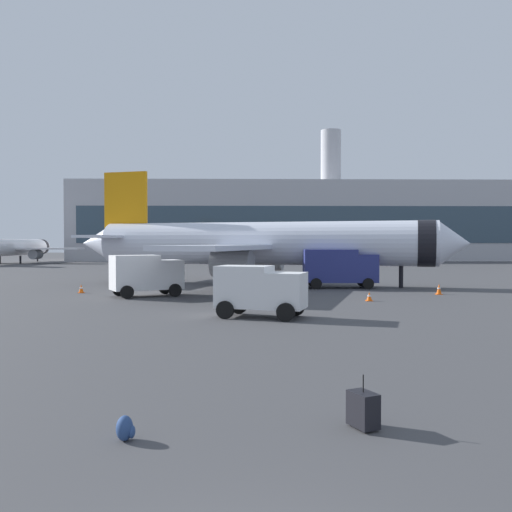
% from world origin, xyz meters
% --- Properties ---
extents(airplane_at_gate, '(35.09, 32.02, 10.50)m').
position_xyz_m(airplane_at_gate, '(1.24, 43.42, 3.66)').
color(airplane_at_gate, silver).
rests_on(airplane_at_gate, ground).
extents(airplane_taxiing, '(25.31, 28.07, 8.24)m').
position_xyz_m(airplane_taxiing, '(-41.96, 94.40, 2.87)').
color(airplane_taxiing, white).
rests_on(airplane_taxiing, ground).
extents(service_truck, '(5.28, 4.14, 2.90)m').
position_xyz_m(service_truck, '(-7.00, 33.04, 1.61)').
color(service_truck, white).
rests_on(service_truck, ground).
extents(fuel_truck, '(6.05, 2.84, 3.20)m').
position_xyz_m(fuel_truck, '(7.74, 39.76, 1.77)').
color(fuel_truck, navy).
rests_on(fuel_truck, ground).
extents(cargo_van, '(4.81, 3.45, 2.60)m').
position_xyz_m(cargo_van, '(0.70, 22.14, 1.45)').
color(cargo_van, white).
rests_on(cargo_van, ground).
extents(safety_cone_near, '(0.44, 0.44, 0.82)m').
position_xyz_m(safety_cone_near, '(3.84, 50.11, 0.41)').
color(safety_cone_near, '#F2590C').
rests_on(safety_cone_near, ground).
extents(safety_cone_mid, '(0.44, 0.44, 0.59)m').
position_xyz_m(safety_cone_mid, '(7.96, 29.69, 0.29)').
color(safety_cone_mid, '#F2590C').
rests_on(safety_cone_mid, ground).
extents(safety_cone_far, '(0.44, 0.44, 0.64)m').
position_xyz_m(safety_cone_far, '(-12.32, 35.76, 0.31)').
color(safety_cone_far, '#F2590C').
rests_on(safety_cone_far, ground).
extents(safety_cone_outer, '(0.44, 0.44, 0.79)m').
position_xyz_m(safety_cone_outer, '(14.03, 34.01, 0.39)').
color(safety_cone_outer, '#F2590C').
rests_on(safety_cone_outer, ground).
extents(rolling_suitcase, '(0.63, 0.75, 1.10)m').
position_xyz_m(rolling_suitcase, '(2.35, 5.69, 0.39)').
color(rolling_suitcase, black).
rests_on(rolling_suitcase, ground).
extents(traveller_backpack, '(0.36, 0.40, 0.48)m').
position_xyz_m(traveller_backpack, '(-2.32, 5.10, 0.23)').
color(traveller_backpack, navy).
rests_on(traveller_backpack, ground).
extents(terminal_building, '(96.44, 23.47, 28.29)m').
position_xyz_m(terminal_building, '(12.67, 114.20, 8.23)').
color(terminal_building, '#B2B2B7').
rests_on(terminal_building, ground).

